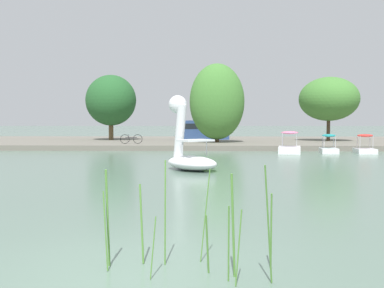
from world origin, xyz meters
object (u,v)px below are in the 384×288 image
at_px(tree_willow_overhanging, 217,102).
at_px(bicycle_parked, 131,139).
at_px(pedal_boat_pink, 290,147).
at_px(pedal_boat_red, 365,148).
at_px(tree_sapling_by_fence, 329,99).
at_px(tree_broadleaf_left, 111,100).
at_px(swan_boat, 188,149).
at_px(parked_van, 203,129).
at_px(pedal_boat_teal, 329,147).

relative_size(tree_willow_overhanging, bicycle_parked, 3.82).
xyz_separation_m(pedal_boat_pink, pedal_boat_red, (5.10, 0.01, -0.05)).
xyz_separation_m(tree_sapling_by_fence, tree_broadleaf_left, (-20.51, 1.60, -0.02)).
distance_m(tree_sapling_by_fence, tree_broadleaf_left, 20.57).
relative_size(swan_boat, parked_van, 0.65).
bearing_deg(tree_broadleaf_left, tree_willow_overhanging, -25.04).
relative_size(tree_sapling_by_fence, parked_van, 1.44).
bearing_deg(tree_sapling_by_fence, tree_broadleaf_left, 175.53).
distance_m(pedal_boat_red, bicycle_parked, 17.53).
height_order(tree_sapling_by_fence, parked_van, tree_sapling_by_fence).
height_order(tree_willow_overhanging, bicycle_parked, tree_willow_overhanging).
relative_size(pedal_boat_teal, pedal_boat_red, 0.99).
bearing_deg(tree_sapling_by_fence, parked_van, 165.15).
height_order(tree_sapling_by_fence, tree_broadleaf_left, tree_broadleaf_left).
distance_m(swan_boat, tree_broadleaf_left, 25.02).
xyz_separation_m(pedal_boat_pink, parked_van, (-6.02, 13.97, 0.99)).
bearing_deg(tree_willow_overhanging, pedal_boat_red, -38.07).
distance_m(swan_boat, pedal_boat_red, 15.86).
bearing_deg(parked_van, bicycle_parked, -122.30).
bearing_deg(pedal_boat_pink, tree_sapling_by_fence, 63.04).
distance_m(swan_boat, pedal_boat_teal, 14.43).
relative_size(pedal_boat_teal, tree_sapling_by_fence, 0.28).
bearing_deg(tree_willow_overhanging, bicycle_parked, -158.04).
bearing_deg(parked_van, tree_sapling_by_fence, -14.85).
distance_m(pedal_boat_teal, tree_willow_overhanging, 11.15).
relative_size(pedal_boat_pink, tree_broadleaf_left, 0.37).
bearing_deg(pedal_boat_teal, bicycle_parked, 162.08).
height_order(swan_boat, pedal_boat_teal, swan_boat).
bearing_deg(tree_willow_overhanging, pedal_boat_pink, -58.30).
bearing_deg(bicycle_parked, tree_willow_overhanging, 21.96).
xyz_separation_m(tree_sapling_by_fence, tree_willow_overhanging, (-10.33, -3.15, -0.37)).
bearing_deg(parked_van, pedal_boat_pink, -66.69).
xyz_separation_m(pedal_boat_teal, tree_sapling_by_fence, (2.81, 10.62, 3.86)).
bearing_deg(tree_broadleaf_left, tree_sapling_by_fence, -4.47).
xyz_separation_m(tree_willow_overhanging, parked_van, (-1.23, 6.22, -2.45)).
bearing_deg(pedal_boat_teal, pedal_boat_red, -6.60).
bearing_deg(pedal_boat_red, tree_sapling_by_fence, 87.64).
xyz_separation_m(pedal_boat_red, tree_broadleaf_left, (-20.06, 12.49, 3.84)).
bearing_deg(pedal_boat_red, parked_van, 128.53).
bearing_deg(pedal_boat_red, tree_broadleaf_left, 148.08).
relative_size(pedal_boat_red, tree_broadleaf_left, 0.29).
bearing_deg(bicycle_parked, pedal_boat_red, -16.39).
relative_size(pedal_boat_teal, bicycle_parked, 1.17).
bearing_deg(pedal_boat_pink, pedal_boat_teal, 5.95).
relative_size(swan_boat, tree_sapling_by_fence, 0.45).
relative_size(pedal_boat_red, tree_sapling_by_fence, 0.28).
xyz_separation_m(swan_boat, parked_van, (0.47, 24.77, 0.52)).
height_order(pedal_boat_teal, parked_van, parked_van).
height_order(pedal_boat_red, parked_van, parked_van).
distance_m(pedal_boat_pink, tree_sapling_by_fence, 12.81).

